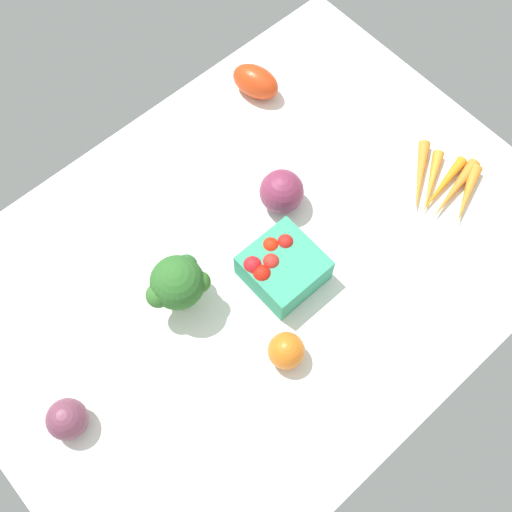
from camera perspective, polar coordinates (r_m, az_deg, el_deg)
tablecloth at (r=113.28cm, az=-0.00°, el=-0.64°), size 104.00×76.00×2.00cm
carrot_bunch at (r=122.90cm, az=16.21°, el=5.94°), size 16.71×17.31×2.44cm
berry_basket at (r=108.23cm, az=2.19°, el=-0.96°), size 11.86×11.86×7.26cm
broccoli_head at (r=103.77cm, az=-6.92°, el=-2.42°), size 10.55×8.87×11.99cm
red_onion_center at (r=104.90cm, az=-16.34°, el=-13.65°), size 6.37×6.37×6.37cm
heirloom_tomato_orange at (r=103.70cm, az=2.68°, el=-8.35°), size 6.02×6.02×6.02cm
red_onion_near_basket at (r=114.30cm, az=2.28°, el=5.70°), size 7.90×7.90×7.90cm
roma_tomato at (r=129.57cm, az=-0.04°, el=15.14°), size 8.42×10.97×6.00cm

